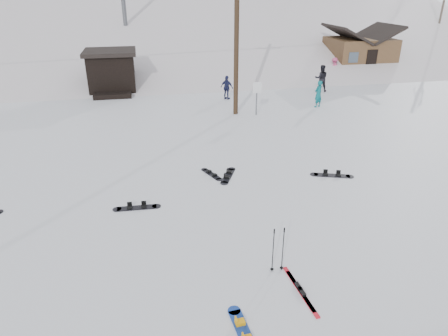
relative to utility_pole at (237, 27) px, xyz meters
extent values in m
plane|color=white|center=(-2.00, -14.00, -4.68)|extent=(200.00, 200.00, 0.00)
cube|color=silver|center=(-2.00, 41.00, -16.68)|extent=(60.00, 85.24, 65.97)
cube|color=white|center=(36.00, 36.00, -15.68)|extent=(45.66, 93.98, 54.59)
cylinder|color=#3A2819|center=(0.00, 0.00, -0.18)|extent=(0.26, 0.26, 9.00)
cylinder|color=#595B60|center=(1.10, -0.40, -3.78)|extent=(0.07, 0.07, 1.80)
cube|color=white|center=(1.10, -0.44, -3.13)|extent=(0.50, 0.04, 0.60)
cube|color=black|center=(-7.00, 7.00, -3.43)|extent=(3.00, 3.00, 2.50)
cube|color=black|center=(-7.00, 7.00, -2.06)|extent=(3.40, 3.40, 0.25)
cube|color=black|center=(-7.00, 5.20, -4.53)|extent=(2.40, 1.20, 0.30)
cube|color=brown|center=(13.00, 10.00, -3.33)|extent=(5.00, 4.00, 2.70)
cube|color=black|center=(11.65, 10.00, -1.63)|extent=(2.69, 4.40, 1.43)
cube|color=black|center=(14.35, 10.00, -1.63)|extent=(2.69, 4.40, 1.43)
cube|color=black|center=(13.00, 7.98, -3.58)|extent=(0.90, 0.06, 1.90)
cube|color=#183EA2|center=(-3.47, -15.38, -4.67)|extent=(0.40, 1.29, 0.03)
cylinder|color=#183EA2|center=(-3.52, -14.74, -4.67)|extent=(0.29, 0.29, 0.03)
cube|color=#F2A40C|center=(-3.49, -15.15, -4.61)|extent=(0.22, 0.17, 0.08)
cube|color=red|center=(-1.82, -14.52, -4.67)|extent=(0.23, 1.64, 0.02)
cube|color=black|center=(-1.82, -14.52, -4.62)|extent=(0.11, 0.30, 0.07)
cube|color=red|center=(-1.83, -14.35, -4.67)|extent=(0.23, 1.64, 0.02)
cube|color=black|center=(-1.83, -14.35, -4.62)|extent=(0.11, 0.30, 0.07)
cylinder|color=black|center=(-2.26, -13.59, -4.06)|extent=(0.02, 0.02, 1.24)
cylinder|color=black|center=(-2.26, -13.59, -4.62)|extent=(0.09, 0.09, 0.01)
cylinder|color=black|center=(-2.26, -13.59, -3.47)|extent=(0.04, 0.04, 0.11)
cylinder|color=black|center=(-2.01, -13.59, -4.06)|extent=(0.02, 0.02, 1.24)
cylinder|color=black|center=(-2.01, -13.59, -4.62)|extent=(0.09, 0.09, 0.01)
cylinder|color=black|center=(-2.01, -13.59, -3.47)|extent=(0.04, 0.04, 0.11)
cube|color=black|center=(-5.62, -9.65, -4.67)|extent=(1.28, 0.35, 0.03)
cylinder|color=black|center=(-4.98, -9.68, -4.67)|extent=(0.29, 0.29, 0.03)
cylinder|color=black|center=(-6.25, -9.62, -4.67)|extent=(0.29, 0.29, 0.03)
cube|color=black|center=(-5.39, -9.66, -4.61)|extent=(0.17, 0.22, 0.08)
cube|color=black|center=(-5.84, -9.64, -4.61)|extent=(0.17, 0.22, 0.08)
cube|color=black|center=(-2.76, -7.64, -4.67)|extent=(0.64, 1.10, 0.02)
cylinder|color=black|center=(-2.96, -7.14, -4.67)|extent=(0.25, 0.25, 0.02)
cylinder|color=black|center=(-2.55, -8.15, -4.67)|extent=(0.25, 0.25, 0.02)
cube|color=black|center=(-2.83, -7.46, -4.62)|extent=(0.22, 0.19, 0.07)
cube|color=black|center=(-2.68, -7.82, -4.62)|extent=(0.22, 0.19, 0.07)
cube|color=black|center=(1.75, -8.69, -4.67)|extent=(1.37, 0.74, 0.03)
cylinder|color=black|center=(2.38, -8.91, -4.67)|extent=(0.31, 0.31, 0.03)
cylinder|color=black|center=(1.12, -8.47, -4.67)|extent=(0.31, 0.31, 0.03)
cube|color=black|center=(1.97, -8.77, -4.61)|extent=(0.23, 0.26, 0.09)
cube|color=black|center=(1.52, -8.61, -4.61)|extent=(0.23, 0.26, 0.09)
cube|color=black|center=(-2.17, -7.90, -4.67)|extent=(0.81, 1.28, 0.03)
cylinder|color=black|center=(-1.89, -7.32, -4.67)|extent=(0.29, 0.29, 0.03)
cylinder|color=black|center=(-2.44, -8.48, -4.67)|extent=(0.29, 0.29, 0.03)
cube|color=black|center=(-2.07, -7.69, -4.61)|extent=(0.26, 0.23, 0.08)
cube|color=black|center=(-2.26, -8.11, -4.61)|extent=(0.26, 0.23, 0.08)
imported|color=#0A666C|center=(5.14, 0.37, -3.89)|extent=(0.68, 0.59, 1.57)
imported|color=black|center=(6.93, 3.95, -3.79)|extent=(1.02, 0.89, 1.79)
imported|color=#C84677|center=(9.93, 8.16, -3.93)|extent=(1.11, 0.87, 1.51)
imported|color=#1C1F46|center=(0.19, 3.21, -3.93)|extent=(0.89, 0.86, 1.50)
camera|label=1|loc=(-5.14, -21.35, 1.98)|focal=32.00mm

